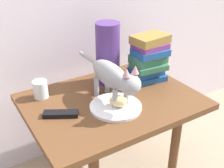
% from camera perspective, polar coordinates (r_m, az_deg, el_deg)
% --- Properties ---
extents(side_table, '(0.80, 0.60, 0.53)m').
position_cam_1_polar(side_table, '(1.39, 0.00, -5.50)').
color(side_table, brown).
rests_on(side_table, ground).
extents(plate, '(0.23, 0.23, 0.01)m').
position_cam_1_polar(plate, '(1.28, 0.73, -4.57)').
color(plate, white).
rests_on(plate, side_table).
extents(bread_roll, '(0.10, 0.10, 0.05)m').
position_cam_1_polar(bread_roll, '(1.26, 1.27, -3.46)').
color(bread_roll, '#E0BC7A').
rests_on(bread_roll, plate).
extents(cat, '(0.10, 0.48, 0.23)m').
position_cam_1_polar(cat, '(1.26, 0.37, 1.40)').
color(cat, '#99999E').
rests_on(cat, side_table).
extents(book_stack, '(0.20, 0.16, 0.25)m').
position_cam_1_polar(book_stack, '(1.49, 7.36, 5.13)').
color(book_stack, '#1E4C8C').
rests_on(book_stack, side_table).
extents(green_vase, '(0.12, 0.12, 0.32)m').
position_cam_1_polar(green_vase, '(1.45, -0.86, 6.13)').
color(green_vase, '#4C2D72').
rests_on(green_vase, side_table).
extents(candle_jar, '(0.07, 0.07, 0.08)m').
position_cam_1_polar(candle_jar, '(1.39, -14.13, -1.21)').
color(candle_jar, silver).
rests_on(candle_jar, side_table).
extents(tv_remote, '(0.15, 0.11, 0.02)m').
position_cam_1_polar(tv_remote, '(1.25, -10.24, -5.92)').
color(tv_remote, black).
rests_on(tv_remote, side_table).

